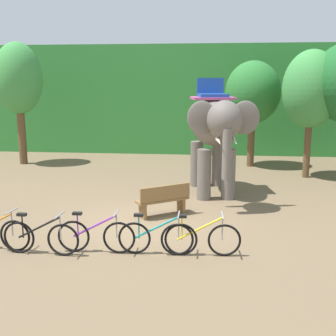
% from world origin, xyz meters
% --- Properties ---
extents(ground_plane, '(80.00, 80.00, 0.00)m').
position_xyz_m(ground_plane, '(0.00, 0.00, 0.00)').
color(ground_plane, brown).
extents(foliage_hedge, '(36.00, 6.00, 5.50)m').
position_xyz_m(foliage_hedge, '(0.00, 13.94, 2.75)').
color(foliage_hedge, '#338438').
rests_on(foliage_hedge, ground).
extents(tree_center_left, '(2.08, 2.08, 5.37)m').
position_xyz_m(tree_center_left, '(-6.68, 7.74, 3.76)').
color(tree_center_left, brown).
rests_on(tree_center_left, ground).
extents(tree_center_right, '(2.35, 2.35, 4.54)m').
position_xyz_m(tree_center_right, '(3.53, 8.20, 3.19)').
color(tree_center_right, brown).
rests_on(tree_center_right, ground).
extents(tree_center, '(2.14, 2.14, 4.85)m').
position_xyz_m(tree_center, '(5.49, 6.16, 3.37)').
color(tree_center, brown).
rests_on(tree_center, ground).
extents(elephant, '(2.27, 4.24, 3.78)m').
position_xyz_m(elephant, '(1.88, 3.17, 2.20)').
color(elephant, '#665E56').
rests_on(elephant, ground).
extents(bike_black, '(1.71, 0.52, 0.92)m').
position_xyz_m(bike_black, '(-1.79, -2.22, 0.39)').
color(bike_black, black).
rests_on(bike_black, ground).
extents(bike_purple, '(1.71, 0.52, 0.92)m').
position_xyz_m(bike_purple, '(-0.64, -2.00, 0.39)').
color(bike_purple, black).
rests_on(bike_purple, ground).
extents(bike_teal, '(1.71, 0.52, 0.92)m').
position_xyz_m(bike_teal, '(0.69, -1.97, 0.39)').
color(bike_teal, black).
rests_on(bike_teal, ground).
extents(bike_yellow, '(1.71, 0.52, 0.92)m').
position_xyz_m(bike_yellow, '(1.61, -1.94, 0.39)').
color(bike_yellow, black).
rests_on(bike_yellow, ground).
extents(wooden_bench, '(1.47, 1.18, 0.89)m').
position_xyz_m(wooden_bench, '(0.52, 0.71, 0.48)').
color(wooden_bench, brown).
rests_on(wooden_bench, ground).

